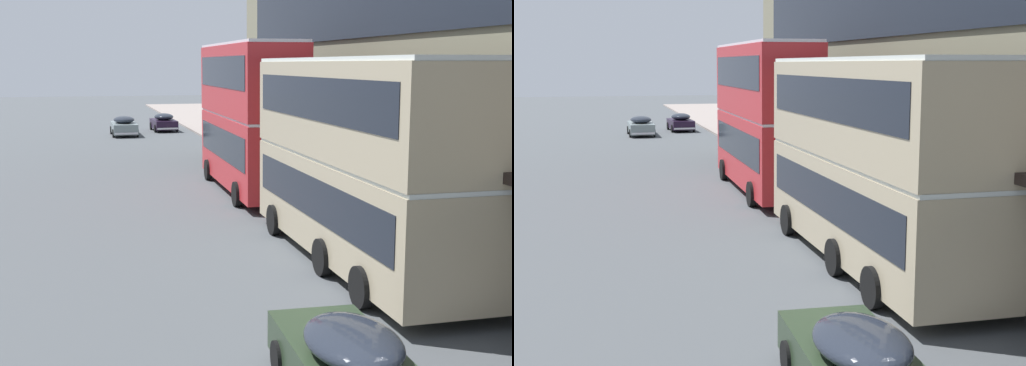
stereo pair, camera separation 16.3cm
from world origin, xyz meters
TOP-DOWN VIEW (x-y plane):
  - transit_bus_kerbside_front at (3.98, 10.61)m, footprint 2.82×11.49m
  - transit_bus_kerbside_rear at (3.85, 22.58)m, footprint 2.83×10.45m
  - sedan_second_near at (0.64, 2.68)m, footprint 2.00×4.59m
  - sedan_trailing_near at (3.78, 52.30)m, footprint 2.04×4.38m
  - sedan_trailing_mid at (0.26, 49.15)m, footprint 2.01×4.76m
  - pedestrian_at_kerb at (7.37, 9.15)m, footprint 0.49×0.44m

SIDE VIEW (x-z plane):
  - sedan_second_near at x=0.64m, z-range 0.00..1.45m
  - sedan_trailing_near at x=3.78m, z-range -0.01..1.48m
  - sedan_trailing_mid at x=0.26m, z-range -0.01..1.54m
  - pedestrian_at_kerb at x=7.37m, z-range 0.25..2.11m
  - transit_bus_kerbside_front at x=3.98m, z-range 0.23..6.00m
  - transit_bus_kerbside_rear at x=3.85m, z-range 0.25..6.73m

